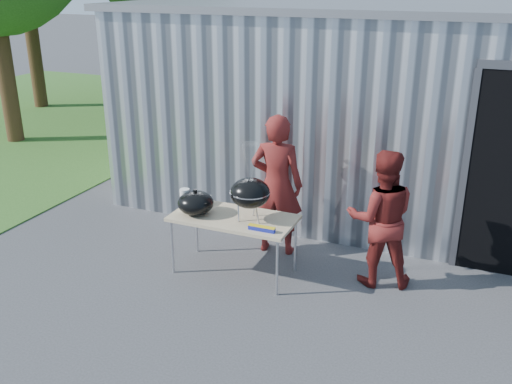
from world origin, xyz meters
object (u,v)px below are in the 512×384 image
at_px(folding_table, 234,220).
at_px(person_bystander, 381,218).
at_px(kettle_grill, 250,188).
at_px(person_cook, 277,185).

relative_size(folding_table, person_bystander, 0.90).
height_order(folding_table, person_bystander, person_bystander).
relative_size(folding_table, kettle_grill, 1.58).
height_order(folding_table, person_cook, person_cook).
bearing_deg(folding_table, person_bystander, 14.93).
bearing_deg(person_cook, folding_table, 62.85).
distance_m(person_cook, person_bystander, 1.46).
xyz_separation_m(kettle_grill, person_cook, (0.04, 0.78, -0.23)).
bearing_deg(person_bystander, kettle_grill, 0.19).
distance_m(folding_table, person_cook, 0.84).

